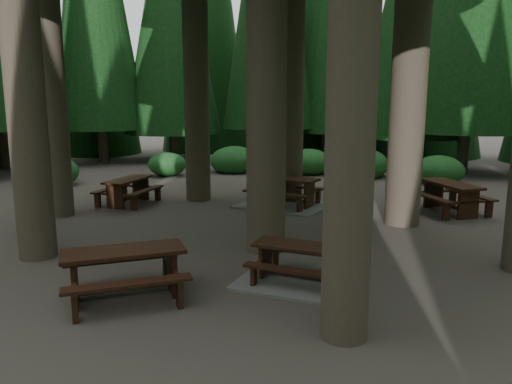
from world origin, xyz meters
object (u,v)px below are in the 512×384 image
Objects in this scene: picnic_table_a at (299,270)px; picnic_table_c at (285,196)px; picnic_table_e at (124,266)px; picnic_table_b at (128,187)px; picnic_table_d at (450,193)px.

picnic_table_c is at bearing 111.79° from picnic_table_a.
picnic_table_e is at bearing -82.82° from picnic_table_c.
picnic_table_c is (-3.73, 5.33, 0.09)m from picnic_table_a.
picnic_table_b reaches higher than picnic_table_a.
picnic_table_a is 0.93× the size of picnic_table_d.
picnic_table_a is at bearing -55.07° from picnic_table_d.
picnic_table_a is 1.08× the size of picnic_table_b.
picnic_table_b is at bearing 147.79° from picnic_table_a.
picnic_table_b is 9.71m from picnic_table_d.
picnic_table_a is at bearing -127.79° from picnic_table_b.
picnic_table_d is 10.03m from picnic_table_e.
picnic_table_e reaches higher than picnic_table_a.
picnic_table_d is at bearing 19.68° from picnic_table_e.
picnic_table_d reaches higher than picnic_table_b.
picnic_table_b is at bearing -153.67° from picnic_table_c.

